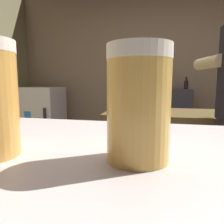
% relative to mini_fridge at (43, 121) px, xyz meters
% --- Properties ---
extents(wall_back, '(5.20, 0.10, 2.70)m').
position_rel_mini_fridge_xyz_m(wall_back, '(2.06, 0.45, 0.81)').
color(wall_back, '#8E775E').
rests_on(wall_back, ground).
extents(back_shelf, '(0.90, 0.36, 1.06)m').
position_rel_mini_fridge_xyz_m(back_shelf, '(1.82, 0.17, -0.01)').
color(back_shelf, '#373543').
rests_on(back_shelf, ground).
extents(mini_fridge, '(0.58, 0.58, 1.08)m').
position_rel_mini_fridge_xyz_m(mini_fridge, '(0.00, 0.00, 0.00)').
color(mini_fridge, silver).
rests_on(mini_fridge, ground).
extents(mixing_bowl, '(0.19, 0.19, 0.05)m').
position_rel_mini_fridge_xyz_m(mixing_bowl, '(1.66, -1.10, 0.39)').
color(mixing_bowl, '#C44D31').
rests_on(mixing_bowl, prep_counter).
extents(pint_glass_near, '(0.08, 0.08, 0.14)m').
position_rel_mini_fridge_xyz_m(pint_glass_near, '(1.80, -2.79, 0.58)').
color(pint_glass_near, gold).
rests_on(pint_glass_near, bar_counter).
extents(bottle_olive_oil, '(0.06, 0.06, 0.17)m').
position_rel_mini_fridge_xyz_m(bottle_olive_oil, '(2.18, 0.12, 0.59)').
color(bottle_olive_oil, black).
rests_on(bottle_olive_oil, back_shelf).
extents(bottle_vinegar, '(0.07, 0.07, 0.20)m').
position_rel_mini_fridge_xyz_m(bottle_vinegar, '(1.88, 0.14, 0.60)').
color(bottle_vinegar, '#4F8834').
rests_on(bottle_vinegar, back_shelf).
extents(bottle_soy, '(0.07, 0.07, 0.25)m').
position_rel_mini_fridge_xyz_m(bottle_soy, '(1.87, 0.25, 0.62)').
color(bottle_soy, black).
rests_on(bottle_soy, back_shelf).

